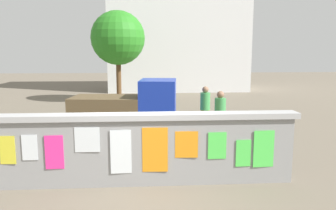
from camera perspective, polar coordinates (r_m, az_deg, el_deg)
ground at (r=15.09m, az=-4.02°, el=-1.63°), size 60.00×60.00×0.00m
poster_wall at (r=7.11m, az=-4.20°, el=-7.35°), size 6.56×0.42×1.53m
auto_rickshaw_truck at (r=11.72m, az=-6.54°, el=-0.30°), size 3.75×1.91×1.85m
motorcycle at (r=8.91m, az=5.11°, el=-6.15°), size 1.90×0.56×0.87m
bicycle_near at (r=8.38m, az=-6.87°, el=-7.88°), size 1.71×0.44×0.95m
bicycle_far at (r=9.03m, az=-21.29°, el=-7.20°), size 1.71×0.44×0.95m
person_walking at (r=10.36m, az=8.87°, el=-1.11°), size 0.45×0.45×1.62m
person_bystander at (r=11.65m, az=6.35°, el=0.07°), size 0.46×0.46×1.62m
tree_roadside at (r=18.85m, az=-8.54°, el=11.21°), size 2.96×2.96×5.03m
building_background at (r=25.20m, az=1.58°, el=13.48°), size 10.11×5.04×9.42m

